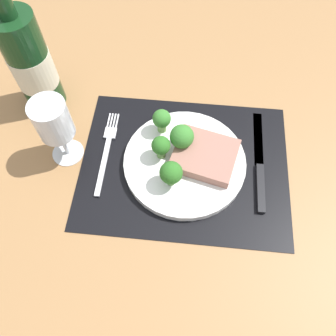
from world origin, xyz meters
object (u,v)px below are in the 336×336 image
at_px(plate, 185,162).
at_px(wine_bottle, 31,62).
at_px(knife, 260,168).
at_px(steak, 205,155).
at_px(fork, 107,151).
at_px(wine_glass, 54,123).

height_order(plate, wine_bottle, wine_bottle).
bearing_deg(knife, steak, 175.99).
bearing_deg(plate, fork, 174.84).
distance_m(knife, wine_glass, 0.39).
relative_size(steak, knife, 0.51).
height_order(steak, knife, steak).
relative_size(steak, wine_bottle, 0.37).
height_order(plate, steak, steak).
distance_m(steak, fork, 0.20).
xyz_separation_m(plate, fork, (-0.16, 0.01, -0.01)).
height_order(knife, wine_glass, wine_glass).
relative_size(fork, wine_glass, 1.30).
bearing_deg(steak, wine_bottle, 160.05).
xyz_separation_m(steak, fork, (-0.19, 0.01, -0.02)).
bearing_deg(wine_glass, wine_bottle, 120.59).
xyz_separation_m(steak, wine_bottle, (-0.35, 0.13, 0.08)).
xyz_separation_m(fork, wine_glass, (-0.08, -0.01, 0.10)).
distance_m(steak, knife, 0.11).
bearing_deg(wine_glass, knife, -0.04).
bearing_deg(fork, knife, 1.60).
height_order(knife, wine_bottle, wine_bottle).
bearing_deg(wine_bottle, knife, -15.79).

